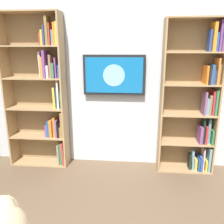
{
  "coord_description": "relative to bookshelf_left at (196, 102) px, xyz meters",
  "views": [
    {
      "loc": [
        -0.32,
        1.19,
        1.75
      ],
      "look_at": [
        -0.12,
        -1.01,
        1.14
      ],
      "focal_mm": 37.3,
      "sensor_mm": 36.0,
      "label": 1
    }
  ],
  "objects": [
    {
      "name": "bookshelf_right",
      "position": [
        2.19,
        -0.0,
        0.09
      ],
      "size": [
        0.87,
        0.28,
        2.24
      ],
      "color": "tan",
      "rests_on": "ground"
    },
    {
      "name": "wall_mounted_tv",
      "position": [
        1.15,
        -0.08,
        0.35
      ],
      "size": [
        0.89,
        0.07,
        0.57
      ],
      "color": "black"
    },
    {
      "name": "bookshelf_left",
      "position": [
        0.0,
        0.0,
        0.0
      ],
      "size": [
        0.78,
        0.28,
        2.14
      ],
      "color": "tan",
      "rests_on": "ground"
    },
    {
      "name": "wall_back",
      "position": [
        1.2,
        -0.17,
        0.32
      ],
      "size": [
        4.52,
        0.06,
        2.7
      ],
      "primitive_type": "cube",
      "color": "silver",
      "rests_on": "ground"
    }
  ]
}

